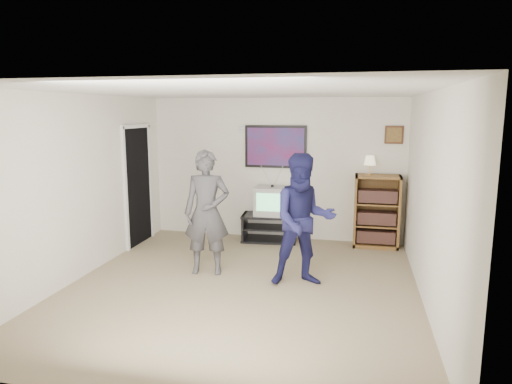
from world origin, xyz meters
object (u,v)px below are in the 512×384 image
at_px(crt_television, 272,201).
at_px(person_short, 303,220).
at_px(media_stand, 269,228).
at_px(person_tall, 207,213).
at_px(bookshelf, 377,211).

relative_size(crt_television, person_short, 0.34).
relative_size(media_stand, person_tall, 0.57).
bearing_deg(crt_television, person_tall, -109.47).
relative_size(bookshelf, person_tall, 0.70).
distance_m(bookshelf, person_short, 2.23).
relative_size(media_stand, crt_television, 1.69).
bearing_deg(person_short, media_stand, 96.47).
distance_m(person_tall, person_short, 1.38).
relative_size(crt_television, person_tall, 0.34).
relative_size(media_stand, person_short, 0.57).
xyz_separation_m(bookshelf, person_tall, (-2.37, -1.84, 0.26)).
height_order(media_stand, person_short, person_short).
height_order(crt_television, person_short, person_short).
bearing_deg(person_short, bookshelf, 46.58).
distance_m(media_stand, person_tall, 1.97).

